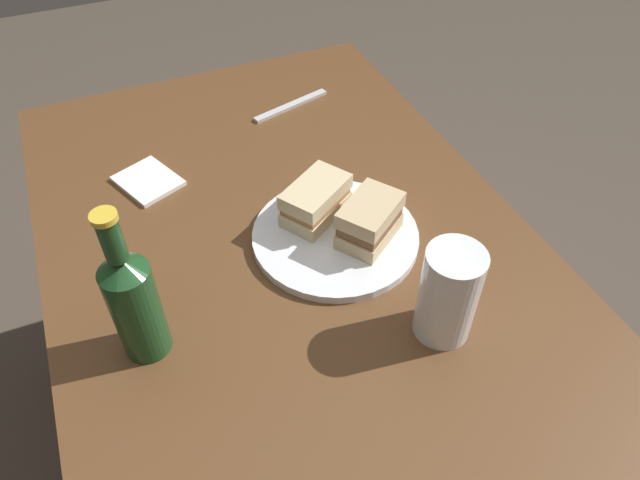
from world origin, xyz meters
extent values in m
plane|color=#4C4238|center=(0.00, 0.00, 0.00)|extent=(6.00, 6.00, 0.00)
cube|color=brown|center=(0.00, 0.00, 0.38)|extent=(1.29, 0.77, 0.76)
cylinder|color=white|center=(-0.04, 0.07, 0.76)|extent=(0.27, 0.27, 0.01)
cube|color=#CCB284|center=(-0.01, 0.12, 0.78)|extent=(0.12, 0.13, 0.03)
cube|color=brown|center=(-0.01, 0.12, 0.81)|extent=(0.11, 0.12, 0.02)
cube|color=#CCB284|center=(-0.01, 0.12, 0.83)|extent=(0.12, 0.13, 0.03)
cube|color=beige|center=(-0.09, 0.06, 0.78)|extent=(0.12, 0.13, 0.03)
cube|color=#B27A4C|center=(-0.09, 0.06, 0.80)|extent=(0.11, 0.13, 0.01)
cube|color=beige|center=(-0.09, 0.06, 0.82)|extent=(0.12, 0.13, 0.03)
cube|color=#AD702D|center=(-0.08, 0.11, 0.78)|extent=(0.04, 0.03, 0.02)
cube|color=gold|center=(-0.06, 0.12, 0.78)|extent=(0.06, 0.05, 0.02)
cube|color=gold|center=(-0.03, 0.16, 0.78)|extent=(0.04, 0.05, 0.02)
cylinder|color=white|center=(0.18, 0.14, 0.83)|extent=(0.08, 0.08, 0.15)
cylinder|color=orange|center=(0.18, 0.14, 0.80)|extent=(0.07, 0.07, 0.09)
cylinder|color=#19421E|center=(0.05, -0.25, 0.83)|extent=(0.06, 0.06, 0.15)
cone|color=#19421E|center=(0.05, -0.25, 0.92)|extent=(0.06, 0.06, 0.02)
cylinder|color=#19421E|center=(0.05, -0.25, 0.96)|extent=(0.03, 0.03, 0.06)
cylinder|color=gold|center=(0.05, -0.25, 1.00)|extent=(0.03, 0.03, 0.01)
cube|color=white|center=(-0.30, -0.18, 0.76)|extent=(0.14, 0.13, 0.01)
cube|color=silver|center=(-0.43, 0.15, 0.76)|extent=(0.06, 0.18, 0.01)
camera|label=1|loc=(0.58, -0.22, 1.44)|focal=33.07mm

